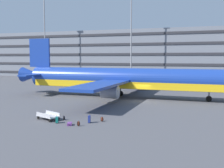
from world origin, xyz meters
TOP-DOWN VIEW (x-y plane):
  - ground_plane at (0.00, 0.00)m, footprint 600.00×600.00m
  - terminal_structure at (0.00, 52.88)m, footprint 146.82×21.60m
  - airliner at (-3.71, 2.74)m, footprint 40.76×32.98m
  - light_mast_far_left at (-39.22, 34.50)m, footprint 1.80×0.50m
  - light_mast_left at (-10.93, 34.50)m, footprint 1.80×0.50m
  - suitcase_orange at (-1.85, -15.92)m, footprint 0.31×0.46m
  - suitcase_scuffed at (-4.97, -17.10)m, footprint 0.40×0.50m
  - suitcase_upright at (-3.32, -17.49)m, footprint 0.71×0.86m
  - backpack_red at (-4.94, -15.64)m, footprint 0.33×0.39m
  - backpack_large at (-2.32, -17.50)m, footprint 0.35×0.28m
  - backpack_black at (-0.79, -14.94)m, footprint 0.35×0.37m
  - baggage_cart at (-6.67, -16.09)m, footprint 3.31×2.19m

SIDE VIEW (x-z plane):
  - ground_plane at x=0.00m, z-range 0.00..0.00m
  - suitcase_upright at x=-3.32m, z-range 0.00..0.26m
  - backpack_red at x=-4.94m, z-range -0.03..0.50m
  - backpack_large at x=-2.32m, z-range -0.03..0.52m
  - backpack_black at x=-0.79m, z-range -0.03..0.53m
  - suitcase_scuffed at x=-4.97m, z-range -0.05..0.76m
  - suitcase_orange at x=-1.85m, z-range -0.05..0.86m
  - baggage_cart at x=-6.67m, z-range 0.02..0.84m
  - airliner at x=-3.71m, z-range -2.08..8.20m
  - terminal_structure at x=0.00m, z-range 0.00..15.68m
  - light_mast_far_left at x=-39.22m, z-range 1.75..27.92m
  - light_mast_left at x=-10.93m, z-range 1.75..28.45m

